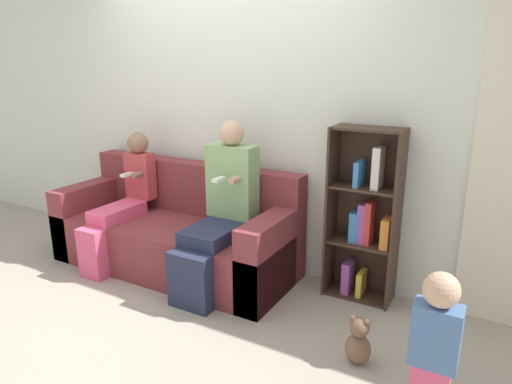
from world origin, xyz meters
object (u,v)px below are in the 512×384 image
Objects in this scene: bookshelf at (365,217)px; adult_seated at (220,207)px; child_seated at (122,200)px; toddler_standing at (435,341)px; teddy_bear at (358,342)px; couch at (176,234)px.

adult_seated is at bearing -158.36° from bookshelf.
bookshelf is at bearing 12.25° from child_seated.
teddy_bear is (-0.43, 0.18, -0.26)m from toddler_standing.
adult_seated is 1.15× the size of child_seated.
adult_seated reaches higher than child_seated.
bookshelf is at bearing 10.72° from couch.
adult_seated is 1.68× the size of toddler_standing.
adult_seated is at bearing 161.23° from teddy_bear.
bookshelf is at bearing 123.29° from toddler_standing.
adult_seated is at bearing 160.08° from toddler_standing.
adult_seated reaches higher than toddler_standing.
child_seated is 3.60× the size of teddy_bear.
couch is 1.64× the size of bookshelf.
child_seated is at bearing -177.97° from adult_seated.
couch is at bearing 163.43° from teddy_bear.
couch is at bearing 162.10° from toddler_standing.
couch is at bearing -169.28° from bookshelf.
bookshelf is (1.54, 0.29, 0.33)m from couch.
toddler_standing is at bearing -12.06° from child_seated.
couch reaches higher than toddler_standing.
child_seated is 0.87× the size of bookshelf.
toddler_standing is (2.20, -0.71, 0.10)m from couch.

